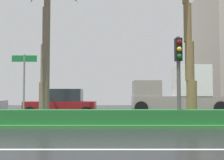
{
  "coord_description": "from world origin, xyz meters",
  "views": [
    {
      "loc": [
        3.26,
        -5.12,
        1.41
      ],
      "look_at": [
        3.33,
        9.53,
        2.15
      ],
      "focal_mm": 44.44,
      "sensor_mm": 36.0,
      "label": 1
    }
  ],
  "objects": [
    {
      "name": "street_name_sign",
      "position": [
        -0.6,
        7.0,
        2.08
      ],
      "size": [
        1.1,
        0.08,
        3.0
      ],
      "color": "slate",
      "rests_on": "median_strip"
    },
    {
      "name": "median_strip",
      "position": [
        0.0,
        8.0,
        0.07
      ],
      "size": [
        85.5,
        4.0,
        0.15
      ],
      "primitive_type": "cube",
      "color": "#2D6B33",
      "rests_on": "ground_plane"
    },
    {
      "name": "median_hedge",
      "position": [
        0.0,
        6.6,
        0.45
      ],
      "size": [
        76.5,
        0.7,
        0.6
      ],
      "color": "#1E6028",
      "rests_on": "median_strip"
    },
    {
      "name": "traffic_signal_median_right",
      "position": [
        6.06,
        6.46,
        2.69
      ],
      "size": [
        0.28,
        0.43,
        3.68
      ],
      "color": "#4C4C47",
      "rests_on": "median_strip"
    },
    {
      "name": "box_truck_lead",
      "position": [
        8.02,
        14.93,
        1.55
      ],
      "size": [
        6.4,
        2.64,
        3.46
      ],
      "rotation": [
        0.0,
        0.0,
        3.14
      ],
      "color": "gray",
      "rests_on": "ground_plane"
    },
    {
      "name": "car_in_traffic_third",
      "position": [
        0.14,
        12.09,
        0.83
      ],
      "size": [
        4.3,
        2.02,
        1.72
      ],
      "rotation": [
        0.0,
        0.0,
        3.14
      ],
      "color": "maroon",
      "rests_on": "ground_plane"
    },
    {
      "name": "ground_plane",
      "position": [
        0.0,
        9.0,
        -0.05
      ],
      "size": [
        90.0,
        42.0,
        0.1
      ],
      "primitive_type": "cube",
      "color": "black"
    }
  ]
}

